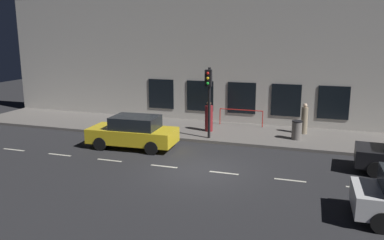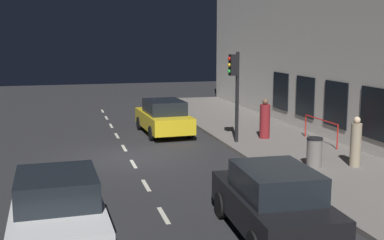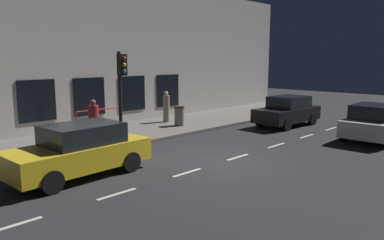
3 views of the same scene
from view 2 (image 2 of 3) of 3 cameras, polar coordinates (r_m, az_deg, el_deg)
ground_plane at (r=18.23m, az=-7.31°, el=-4.35°), size 60.00×60.00×0.00m
sidewalk at (r=19.99m, az=10.76°, el=-2.99°), size 4.50×32.00×0.15m
building_facade at (r=20.77m, az=17.49°, el=7.70°), size 0.65×32.00×7.70m
lane_centre_line at (r=17.27m, az=-6.85°, el=-5.11°), size 0.12×27.20×0.01m
traffic_light at (r=19.71m, az=5.01°, el=4.58°), size 0.49×0.32×3.66m
parked_car_0 at (r=22.35m, az=-3.33°, el=0.35°), size 2.04×4.31×1.58m
parked_car_1 at (r=11.08m, az=9.45°, el=-9.36°), size 1.98×4.06×1.58m
parked_car_2 at (r=10.67m, az=-15.39°, el=-10.32°), size 2.04×3.88×1.58m
pedestrian_0 at (r=20.87m, az=8.50°, el=-0.05°), size 0.49×0.49×1.68m
pedestrian_1 at (r=16.99m, az=18.58°, el=-2.61°), size 0.48×0.48×1.67m
trash_bin at (r=16.61m, az=14.10°, el=-3.65°), size 0.53×0.53×0.98m
red_railing at (r=20.41m, az=14.82°, el=-0.53°), size 0.05×2.58×0.97m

